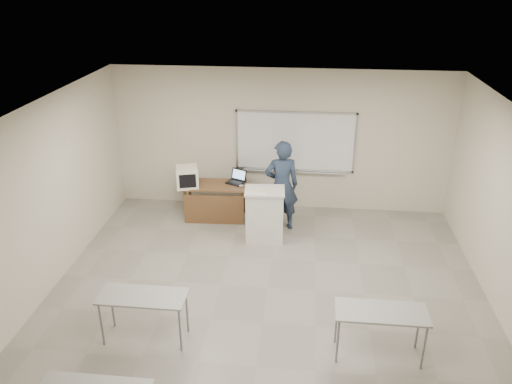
# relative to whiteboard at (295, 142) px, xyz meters

# --- Properties ---
(floor) EXTENTS (7.00, 8.00, 0.01)m
(floor) POSITION_rel_whiteboard_xyz_m (-0.30, -3.97, -1.49)
(floor) COLOR gray
(floor) RESTS_ON ground
(whiteboard) EXTENTS (2.48, 0.10, 1.31)m
(whiteboard) POSITION_rel_whiteboard_xyz_m (0.00, 0.00, 0.00)
(whiteboard) COLOR white
(whiteboard) RESTS_ON floor
(student_desks) EXTENTS (4.40, 2.20, 0.73)m
(student_desks) POSITION_rel_whiteboard_xyz_m (-0.30, -5.32, -0.81)
(student_desks) COLOR #A9A9A3
(student_desks) RESTS_ON floor
(instructor_desk) EXTENTS (1.28, 0.64, 0.75)m
(instructor_desk) POSITION_rel_whiteboard_xyz_m (-1.59, -0.78, -0.96)
(instructor_desk) COLOR brown
(instructor_desk) RESTS_ON floor
(podium) EXTENTS (0.74, 0.54, 1.04)m
(podium) POSITION_rel_whiteboard_xyz_m (-0.50, -1.47, -0.96)
(podium) COLOR white
(podium) RESTS_ON floor
(crt_monitor) EXTENTS (0.43, 0.48, 0.41)m
(crt_monitor) POSITION_rel_whiteboard_xyz_m (-2.14, -0.79, -0.53)
(crt_monitor) COLOR #EFEBCB
(crt_monitor) RESTS_ON instructor_desk
(laptop) EXTENTS (0.34, 0.32, 0.25)m
(laptop) POSITION_rel_whiteboard_xyz_m (-1.19, -0.51, -0.67)
(laptop) COLOR black
(laptop) RESTS_ON instructor_desk
(mouse) EXTENTS (0.11, 0.09, 0.04)m
(mouse) POSITION_rel_whiteboard_xyz_m (-1.04, -0.73, -0.71)
(mouse) COLOR #B6B9BE
(mouse) RESTS_ON instructor_desk
(keyboard) EXTENTS (0.42, 0.15, 0.02)m
(keyboard) POSITION_rel_whiteboard_xyz_m (-0.65, -1.57, -0.43)
(keyboard) COLOR #EFEBCB
(keyboard) RESTS_ON podium
(presenter) EXTENTS (0.75, 0.57, 1.84)m
(presenter) POSITION_rel_whiteboard_xyz_m (-0.21, -0.98, -0.56)
(presenter) COLOR black
(presenter) RESTS_ON floor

